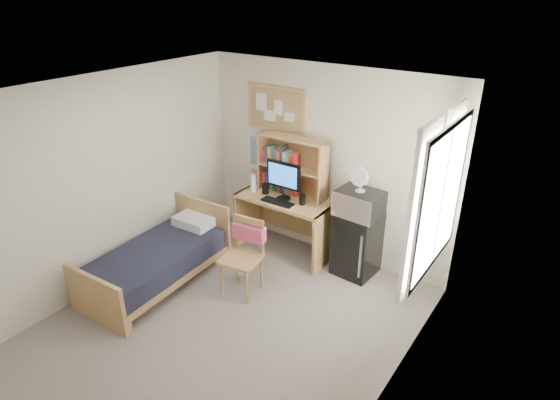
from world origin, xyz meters
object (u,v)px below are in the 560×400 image
Objects in this scene: bulletin_board at (276,109)px; desk at (286,224)px; speaker_right at (302,199)px; microwave at (359,203)px; monitor at (283,181)px; desk_fan at (361,180)px; mini_fridge at (357,243)px; bed at (156,266)px; speaker_left at (265,189)px; desk_chair at (241,258)px.

bulletin_board is 0.71× the size of desk.
speaker_right is (0.30, -0.06, 0.49)m from desk.
monitor is at bearing -169.70° from microwave.
desk is at bearing -172.92° from desk_fan.
bulletin_board is 6.11× the size of speaker_right.
desk is 1.06m from mini_fridge.
bed is 2.67m from microwave.
bed is 11.22× the size of speaker_left.
speaker_right is at bearing -167.33° from microwave.
bed is 6.11× the size of desk_fan.
bulletin_board is 1.75× the size of monitor.
speaker_left is (0.10, -0.40, -1.01)m from bulletin_board.
mini_fridge is 5.57× the size of speaker_right.
bulletin_board is 0.99m from monitor.
bulletin_board is 1.73m from microwave.
desk is 8.65× the size of speaker_right.
microwave is (1.45, -0.28, -0.91)m from bulletin_board.
microwave is (1.36, 0.12, 0.10)m from speaker_left.
speaker_left reaches higher than bed.
desk_fan is (1.06, 0.12, 0.22)m from monitor.
desk_fan is (1.45, -0.28, -0.60)m from bulletin_board.
bulletin_board is 1.60m from desk_fan.
mini_fridge is 1.45m from speaker_left.
bulletin_board reaches higher than desk_fan.
bulletin_board is at bearing 139.11° from desk.
bulletin_board is at bearing 103.00° from speaker_left.
desk is 2.44× the size of microwave.
desk_fan reaches higher than bed.
speaker_right is at bearing -0.00° from monitor.
speaker_right is at bearing -0.00° from speaker_left.
desk_chair reaches higher than desk.
mini_fridge is (1.45, -0.26, -1.49)m from bulletin_board.
microwave is at bearing 8.42° from speaker_right.
mini_fridge is 1.59× the size of monitor.
bed is (-1.95, -1.67, -0.18)m from mini_fridge.
bed is at bearing -128.51° from speaker_right.
bed is (-0.89, -1.58, -0.17)m from desk.
desk_chair is at bearing -84.65° from monitor.
desk_chair is 0.54× the size of bed.
desk is at bearing 88.67° from desk_chair.
desk_chair reaches higher than bed.
bulletin_board reaches higher than microwave.
bed is 1.96m from monitor.
mini_fridge is at bearing 90.00° from desk_fan.
bulletin_board is 0.99× the size of desk_chair.
microwave is (1.06, 0.12, -0.09)m from monitor.
speaker_left is (-0.30, -0.00, -0.19)m from monitor.
desk_fan is (0.95, 1.18, 0.84)m from desk_chair.
speaker_left reaches higher than desk.
speaker_left is at bearing -170.20° from mini_fridge.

